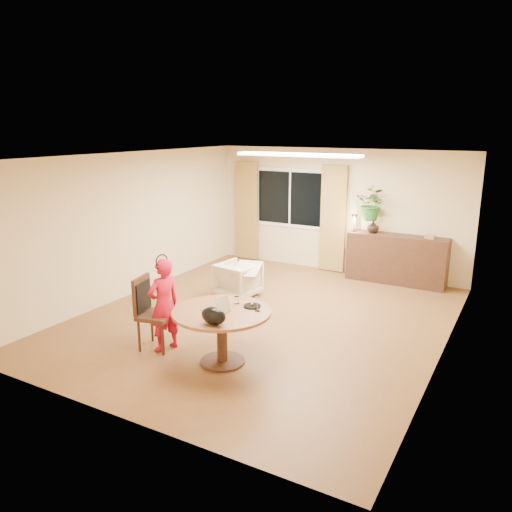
{
  "coord_description": "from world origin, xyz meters",
  "views": [
    {
      "loc": [
        3.6,
        -6.68,
        3.04
      ],
      "look_at": [
        -0.03,
        -0.2,
        1.1
      ],
      "focal_mm": 35.0,
      "sensor_mm": 36.0,
      "label": 1
    }
  ],
  "objects": [
    {
      "name": "pot_lid",
      "position": [
        0.53,
        -1.31,
        0.75
      ],
      "size": [
        0.25,
        0.25,
        0.04
      ],
      "primitive_type": null,
      "rotation": [
        0.0,
        0.0,
        0.07
      ],
      "color": "white",
      "rests_on": "dining_table"
    },
    {
      "name": "bouquet",
      "position": [
        0.8,
        3.01,
        1.54
      ],
      "size": [
        0.6,
        0.52,
        0.66
      ],
      "primitive_type": "imported",
      "rotation": [
        0.0,
        0.0,
        -0.0
      ],
      "color": "#286124",
      "rests_on": "vase"
    },
    {
      "name": "sideboard",
      "position": [
        1.36,
        3.01,
        0.48
      ],
      "size": [
        1.93,
        0.47,
        0.96
      ],
      "primitive_type": "cube",
      "color": "#311D10",
      "rests_on": "floor"
    },
    {
      "name": "book_stack",
      "position": [
        1.96,
        3.01,
        1.0
      ],
      "size": [
        0.19,
        0.14,
        0.08
      ],
      "primitive_type": null,
      "rotation": [
        0.0,
        0.0,
        0.02
      ],
      "color": "brown",
      "rests_on": "sideboard"
    },
    {
      "name": "curtain_left",
      "position": [
        -2.15,
        3.15,
        1.15
      ],
      "size": [
        0.55,
        0.08,
        2.25
      ],
      "primitive_type": "cube",
      "color": "olive",
      "rests_on": "wall_back"
    },
    {
      "name": "child",
      "position": [
        -0.66,
        -1.67,
        0.66
      ],
      "size": [
        0.56,
        0.45,
        1.31
      ],
      "primitive_type": "imported",
      "rotation": [
        0.0,
        0.0,
        -1.9
      ],
      "color": "red",
      "rests_on": "floor"
    },
    {
      "name": "handbag",
      "position": [
        0.43,
        -2.06,
        0.84
      ],
      "size": [
        0.36,
        0.26,
        0.22
      ],
      "primitive_type": null,
      "rotation": [
        0.0,
        0.0,
        -0.24
      ],
      "color": "black",
      "rests_on": "dining_table"
    },
    {
      "name": "ceiling",
      "position": [
        0.0,
        0.0,
        2.6
      ],
      "size": [
        6.5,
        6.5,
        0.0
      ],
      "primitive_type": "plane",
      "rotation": [
        3.14,
        0.0,
        0.0
      ],
      "color": "white",
      "rests_on": "wall_back"
    },
    {
      "name": "curtain_right",
      "position": [
        -0.05,
        3.15,
        1.15
      ],
      "size": [
        0.55,
        0.08,
        2.25
      ],
      "primitive_type": "cube",
      "color": "olive",
      "rests_on": "wall_back"
    },
    {
      "name": "wine_glass",
      "position": [
        0.67,
        -1.42,
        0.83
      ],
      "size": [
        0.08,
        0.08,
        0.2
      ],
      "primitive_type": null,
      "rotation": [
        0.0,
        0.0,
        -0.2
      ],
      "color": "white",
      "rests_on": "dining_table"
    },
    {
      "name": "laptop",
      "position": [
        0.18,
        -1.67,
        0.84
      ],
      "size": [
        0.36,
        0.27,
        0.22
      ],
      "primitive_type": null,
      "rotation": [
        0.0,
        0.0,
        -0.18
      ],
      "color": "#B7B7BC",
      "rests_on": "dining_table"
    },
    {
      "name": "ceiling_panel",
      "position": [
        0.0,
        1.2,
        2.57
      ],
      "size": [
        2.2,
        0.35,
        0.05
      ],
      "primitive_type": "cube",
      "color": "white",
      "rests_on": "ceiling"
    },
    {
      "name": "desk_lamp",
      "position": [
        0.48,
        2.96,
        1.14
      ],
      "size": [
        0.16,
        0.16,
        0.36
      ],
      "primitive_type": null,
      "rotation": [
        0.0,
        0.0,
        0.05
      ],
      "color": "black",
      "rests_on": "sideboard"
    },
    {
      "name": "dining_table",
      "position": [
        0.26,
        -1.63,
        0.58
      ],
      "size": [
        1.29,
        1.29,
        0.73
      ],
      "color": "brown",
      "rests_on": "floor"
    },
    {
      "name": "vase",
      "position": [
        0.85,
        3.01,
        1.09
      ],
      "size": [
        0.24,
        0.24,
        0.25
      ],
      "primitive_type": "imported",
      "rotation": [
        0.0,
        0.0,
        0.03
      ],
      "color": "black",
      "rests_on": "sideboard"
    },
    {
      "name": "dining_chair",
      "position": [
        -0.79,
        -1.69,
        0.52
      ],
      "size": [
        0.58,
        0.54,
        1.03
      ],
      "primitive_type": null,
      "rotation": [
        0.0,
        0.0,
        0.21
      ],
      "color": "#311D10",
      "rests_on": "floor"
    },
    {
      "name": "window",
      "position": [
        -1.1,
        3.23,
        1.5
      ],
      "size": [
        1.7,
        0.03,
        1.3
      ],
      "color": "white",
      "rests_on": "wall_back"
    },
    {
      "name": "armchair",
      "position": [
        -0.95,
        0.76,
        0.32
      ],
      "size": [
        0.77,
        0.79,
        0.64
      ],
      "primitive_type": "imported",
      "rotation": [
        0.0,
        0.0,
        3.0
      ],
      "color": "#C2B79A",
      "rests_on": "floor"
    },
    {
      "name": "wall_back",
      "position": [
        0.0,
        3.25,
        1.3
      ],
      "size": [
        5.5,
        0.0,
        5.5
      ],
      "primitive_type": "plane",
      "rotation": [
        1.57,
        0.0,
        0.0
      ],
      "color": "beige",
      "rests_on": "floor"
    },
    {
      "name": "wall_left",
      "position": [
        -2.75,
        0.0,
        1.3
      ],
      "size": [
        0.0,
        6.5,
        6.5
      ],
      "primitive_type": "plane",
      "rotation": [
        1.57,
        0.0,
        1.57
      ],
      "color": "beige",
      "rests_on": "floor"
    },
    {
      "name": "throw",
      "position": [
        -0.71,
        0.7,
        0.65
      ],
      "size": [
        0.57,
        0.64,
        0.03
      ],
      "primitive_type": null,
      "rotation": [
        0.0,
        0.0,
        0.24
      ],
      "color": "beige",
      "rests_on": "armchair"
    },
    {
      "name": "tumbler",
      "position": [
        0.29,
        -1.31,
        0.78
      ],
      "size": [
        0.08,
        0.08,
        0.1
      ],
      "primitive_type": null,
      "rotation": [
        0.0,
        0.0,
        -0.23
      ],
      "color": "white",
      "rests_on": "dining_table"
    },
    {
      "name": "floor",
      "position": [
        0.0,
        0.0,
        0.0
      ],
      "size": [
        6.5,
        6.5,
        0.0
      ],
      "primitive_type": "plane",
      "color": "brown",
      "rests_on": "ground"
    },
    {
      "name": "wall_right",
      "position": [
        2.75,
        0.0,
        1.3
      ],
      "size": [
        0.0,
        6.5,
        6.5
      ],
      "primitive_type": "plane",
      "rotation": [
        1.57,
        0.0,
        -1.57
      ],
      "color": "beige",
      "rests_on": "floor"
    }
  ]
}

